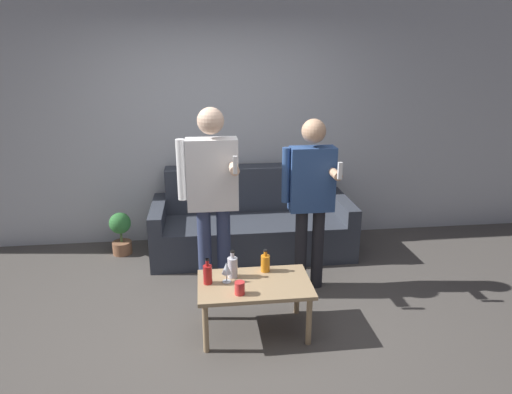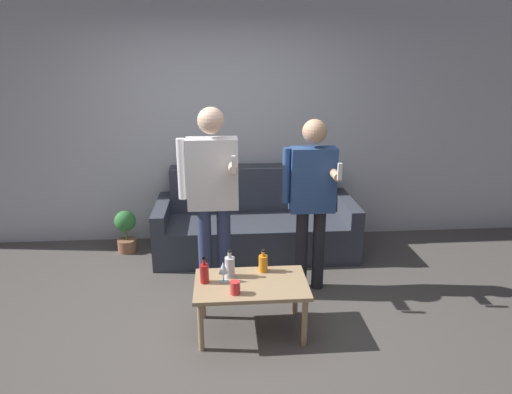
# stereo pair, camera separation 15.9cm
# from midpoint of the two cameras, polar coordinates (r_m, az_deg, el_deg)

# --- Properties ---
(ground_plane) EXTENTS (16.00, 16.00, 0.00)m
(ground_plane) POSITION_cam_midpoint_polar(r_m,az_deg,el_deg) (3.75, -2.43, -16.87)
(ground_plane) COLOR #514C47
(wall_back) EXTENTS (8.00, 0.06, 2.70)m
(wall_back) POSITION_cam_midpoint_polar(r_m,az_deg,el_deg) (5.18, -3.44, 9.14)
(wall_back) COLOR silver
(wall_back) RESTS_ON ground_plane
(couch) EXTENTS (2.14, 0.88, 0.90)m
(couch) POSITION_cam_midpoint_polar(r_m,az_deg,el_deg) (5.05, 0.86, -3.26)
(couch) COLOR #383D47
(couch) RESTS_ON ground_plane
(coffee_table) EXTENTS (0.87, 0.54, 0.43)m
(coffee_table) POSITION_cam_midpoint_polar(r_m,az_deg,el_deg) (3.60, 0.73, -11.42)
(coffee_table) COLOR tan
(coffee_table) RESTS_ON ground_plane
(bottle_orange) EXTENTS (0.07, 0.07, 0.19)m
(bottle_orange) POSITION_cam_midpoint_polar(r_m,az_deg,el_deg) (3.71, 2.19, -8.24)
(bottle_orange) COLOR orange
(bottle_orange) RESTS_ON coffee_table
(bottle_green) EXTENTS (0.07, 0.07, 0.21)m
(bottle_green) POSITION_cam_midpoint_polar(r_m,az_deg,el_deg) (3.55, -5.12, -9.43)
(bottle_green) COLOR #B21E1E
(bottle_green) RESTS_ON coffee_table
(bottle_dark) EXTENTS (0.08, 0.08, 0.23)m
(bottle_dark) POSITION_cam_midpoint_polar(r_m,az_deg,el_deg) (3.62, -1.97, -8.65)
(bottle_dark) COLOR silver
(bottle_dark) RESTS_ON coffee_table
(wine_glass_near) EXTENTS (0.07, 0.07, 0.17)m
(wine_glass_near) POSITION_cam_midpoint_polar(r_m,az_deg,el_deg) (3.54, -2.77, -8.88)
(wine_glass_near) COLOR silver
(wine_glass_near) RESTS_ON coffee_table
(cup_on_table) EXTENTS (0.07, 0.07, 0.10)m
(cup_on_table) POSITION_cam_midpoint_polar(r_m,az_deg,el_deg) (3.40, -1.20, -11.27)
(cup_on_table) COLOR red
(cup_on_table) RESTS_ON coffee_table
(person_standing_left) EXTENTS (0.51, 0.44, 1.69)m
(person_standing_left) POSITION_cam_midpoint_polar(r_m,az_deg,el_deg) (3.94, -4.30, 1.08)
(person_standing_left) COLOR navy
(person_standing_left) RESTS_ON ground_plane
(person_standing_right) EXTENTS (0.47, 0.41, 1.58)m
(person_standing_right) POSITION_cam_midpoint_polar(r_m,az_deg,el_deg) (4.06, 8.15, 0.53)
(person_standing_right) COLOR #232328
(person_standing_right) RESTS_ON ground_plane
(potted_plant) EXTENTS (0.23, 0.23, 0.47)m
(potted_plant) POSITION_cam_midpoint_polar(r_m,az_deg,el_deg) (5.19, -15.08, -3.90)
(potted_plant) COLOR #936042
(potted_plant) RESTS_ON ground_plane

